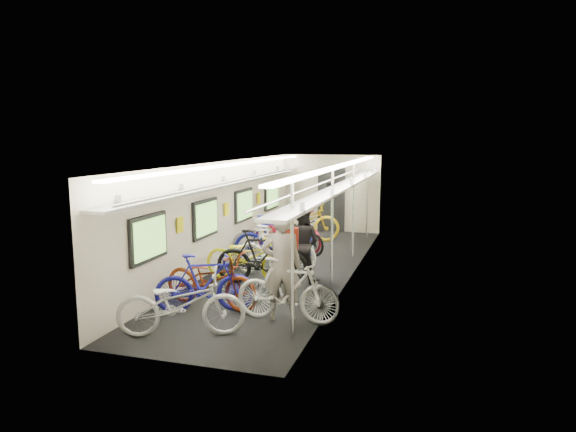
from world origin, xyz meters
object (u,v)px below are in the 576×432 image
Objects in this scene: bicycle_0 at (181,304)px; bicycle_1 at (205,283)px; passenger_near at (282,266)px; passenger_mid at (302,243)px; backpack at (290,239)px.

bicycle_0 is 1.07m from bicycle_1.
passenger_near is at bearing -111.31° from bicycle_1.
passenger_mid is at bearing -47.62° from bicycle_1.
backpack is (0.06, 0.30, 0.38)m from passenger_near.
bicycle_0 is 2.05m from backpack.
bicycle_1 is (-0.12, 1.06, 0.01)m from bicycle_0.
backpack reaches higher than bicycle_0.
passenger_mid is 4.17× the size of backpack.
passenger_near reaches higher than backpack.
bicycle_0 is 1.06× the size of passenger_near.
backpack reaches higher than bicycle_1.
backpack is (1.28, 1.40, 0.78)m from bicycle_0.
bicycle_0 is at bearing 81.59° from passenger_mid.
passenger_near reaches higher than passenger_mid.
bicycle_0 is 5.01× the size of backpack.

